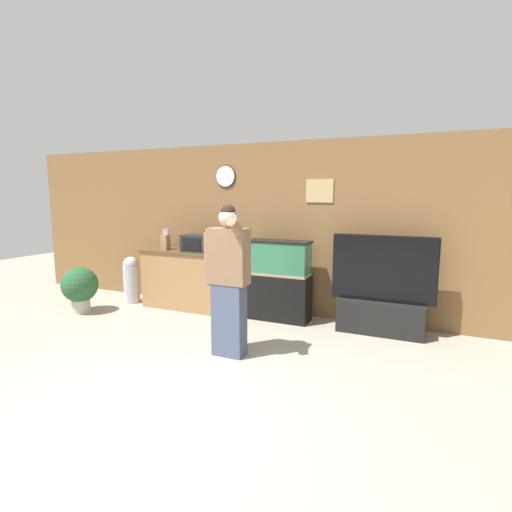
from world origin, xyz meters
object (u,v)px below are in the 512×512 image
object	(u,v)px
counter_island	(192,280)
person_standing	(228,279)
tv_on_stand	(381,305)
potted_plant	(80,286)
trash_bin	(131,279)
microwave	(199,243)
knife_block	(165,242)
aquarium_on_stand	(278,280)

from	to	relation	value
counter_island	person_standing	distance (m)	2.07
tv_on_stand	potted_plant	world-z (taller)	tv_on_stand
tv_on_stand	potted_plant	size ratio (longest dim) A/B	1.86
trash_bin	microwave	bearing A→B (deg)	4.39
microwave	knife_block	bearing A→B (deg)	-175.81
aquarium_on_stand	potted_plant	world-z (taller)	aquarium_on_stand
person_standing	potted_plant	xyz separation A→B (m)	(-2.90, 0.54, -0.48)
person_standing	potted_plant	distance (m)	2.99
counter_island	aquarium_on_stand	world-z (taller)	aquarium_on_stand
aquarium_on_stand	person_standing	size ratio (longest dim) A/B	0.68
microwave	potted_plant	size ratio (longest dim) A/B	0.73
knife_block	person_standing	xyz separation A→B (m)	(1.89, -1.39, -0.18)
knife_block	trash_bin	bearing A→B (deg)	-175.44
aquarium_on_stand	knife_block	bearing A→B (deg)	-177.56
aquarium_on_stand	potted_plant	bearing A→B (deg)	-162.43
aquarium_on_stand	potted_plant	distance (m)	3.09
potted_plant	tv_on_stand	bearing A→B (deg)	12.19
trash_bin	knife_block	bearing A→B (deg)	4.56
knife_block	potted_plant	bearing A→B (deg)	-140.11
person_standing	trash_bin	distance (m)	2.95
knife_block	person_standing	bearing A→B (deg)	-36.30
tv_on_stand	potted_plant	xyz separation A→B (m)	(-4.39, -0.95, 0.03)
microwave	tv_on_stand	distance (m)	2.85
counter_island	person_standing	world-z (taller)	person_standing
potted_plant	trash_bin	world-z (taller)	trash_bin
counter_island	microwave	distance (m)	0.62
knife_block	aquarium_on_stand	world-z (taller)	knife_block
trash_bin	counter_island	bearing A→B (deg)	5.20
knife_block	tv_on_stand	bearing A→B (deg)	1.70
microwave	tv_on_stand	bearing A→B (deg)	1.14
counter_island	person_standing	bearing A→B (deg)	-45.22
knife_block	person_standing	world-z (taller)	person_standing
counter_island	knife_block	size ratio (longest dim) A/B	4.80
microwave	trash_bin	size ratio (longest dim) A/B	0.66
tv_on_stand	counter_island	bearing A→B (deg)	-179.01
knife_block	person_standing	size ratio (longest dim) A/B	0.20
aquarium_on_stand	person_standing	xyz separation A→B (m)	(-0.04, -1.47, 0.31)
microwave	trash_bin	world-z (taller)	microwave
trash_bin	tv_on_stand	bearing A→B (deg)	2.19
microwave	person_standing	bearing A→B (deg)	-48.40
aquarium_on_stand	tv_on_stand	xyz separation A→B (m)	(1.45, 0.02, -0.21)
knife_block	microwave	bearing A→B (deg)	4.19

